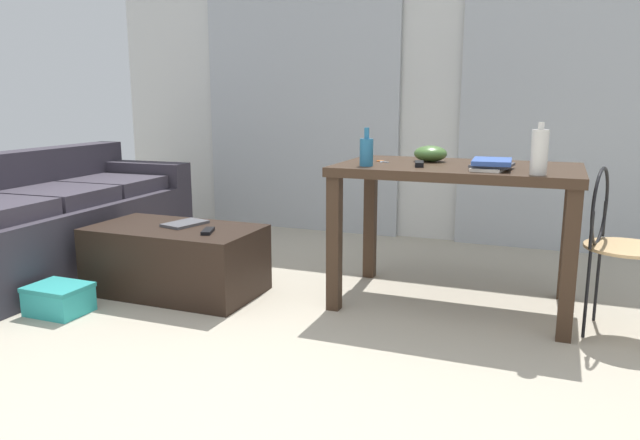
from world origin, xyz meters
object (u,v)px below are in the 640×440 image
object	(u,v)px
bottle_near	(366,151)
scissors	(381,161)
wire_chair	(614,232)
craft_table	(457,186)
tv_remote_primary	(208,231)
couch	(50,223)
coffee_table	(176,260)
book_stack	(492,164)
tv_remote_on_table	(419,164)
bowl	(430,154)
shoebox	(59,299)
bottle_far	(539,152)
magazine	(185,224)

from	to	relation	value
bottle_near	scissors	xyz separation A→B (m)	(0.02, 0.24, -0.07)
wire_chair	craft_table	bearing A→B (deg)	169.93
bottle_near	tv_remote_primary	world-z (taller)	bottle_near
couch	wire_chair	bearing A→B (deg)	2.62
coffee_table	craft_table	size ratio (longest dim) A/B	0.78
book_stack	tv_remote_on_table	size ratio (longest dim) A/B	2.04
craft_table	bowl	xyz separation A→B (m)	(-0.17, 0.12, 0.16)
couch	tv_remote_on_table	xyz separation A→B (m)	(2.45, 0.16, 0.48)
coffee_table	bottle_near	distance (m)	1.31
couch	bowl	size ratio (longest dim) A/B	11.33
wire_chair	bowl	bearing A→B (deg)	164.60
tv_remote_primary	shoebox	bearing A→B (deg)	-163.59
craft_table	coffee_table	bearing A→B (deg)	-165.82
tv_remote_primary	bowl	bearing A→B (deg)	7.04
scissors	bottle_far	bearing A→B (deg)	-19.34
wire_chair	shoebox	world-z (taller)	wire_chair
tv_remote_primary	magazine	xyz separation A→B (m)	(-0.24, 0.13, -0.00)
wire_chair	bottle_near	world-z (taller)	bottle_near
wire_chair	tv_remote_on_table	bearing A→B (deg)	179.81
bottle_far	tv_remote_primary	distance (m)	1.79
scissors	couch	bearing A→B (deg)	-172.16
craft_table	bottle_far	distance (m)	0.55
scissors	magazine	bearing A→B (deg)	-163.22
coffee_table	tv_remote_primary	xyz separation A→B (m)	(0.27, -0.06, 0.21)
craft_table	wire_chair	distance (m)	0.80
bottle_near	coffee_table	bearing A→B (deg)	-171.46
bottle_far	craft_table	bearing A→B (deg)	145.45
craft_table	book_stack	world-z (taller)	book_stack
bottle_far	wire_chair	bearing A→B (deg)	22.65
couch	magazine	bearing A→B (deg)	-1.62
bowl	craft_table	bearing A→B (deg)	-35.34
bowl	shoebox	world-z (taller)	bowl
wire_chair	bottle_far	size ratio (longest dim) A/B	3.35
craft_table	magazine	distance (m)	1.59
wire_chair	tv_remote_on_table	world-z (taller)	wire_chair
craft_table	wire_chair	bearing A→B (deg)	-10.07
bowl	tv_remote_primary	xyz separation A→B (m)	(-1.12, -0.58, -0.42)
couch	bottle_far	size ratio (longest dim) A/B	8.60
tv_remote_on_table	tv_remote_primary	world-z (taller)	tv_remote_on_table
tv_remote_on_table	scissors	xyz separation A→B (m)	(-0.25, 0.14, -0.01)
wire_chair	magazine	distance (m)	2.32
coffee_table	bowl	distance (m)	1.61
tv_remote_primary	shoebox	xyz separation A→B (m)	(-0.64, -0.48, -0.33)
tv_remote_on_table	book_stack	bearing A→B (deg)	-16.24
couch	craft_table	bearing A→B (deg)	6.36
wire_chair	tv_remote_primary	bearing A→B (deg)	-171.25
bowl	tv_remote_on_table	size ratio (longest dim) A/B	1.27
craft_table	scissors	size ratio (longest dim) A/B	11.32
bowl	tv_remote_on_table	bearing A→B (deg)	-91.42
couch	bottle_far	xyz separation A→B (m)	(3.05, 0.01, 0.57)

